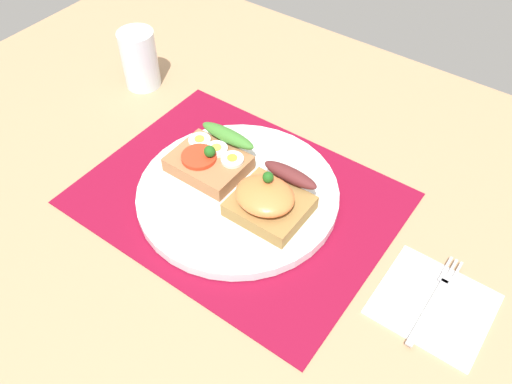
{
  "coord_description": "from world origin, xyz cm",
  "views": [
    {
      "loc": [
        30.34,
        -37.82,
        53.53
      ],
      "look_at": [
        3.0,
        0.0,
        3.23
      ],
      "focal_mm": 37.27,
      "sensor_mm": 36.0,
      "label": 1
    }
  ],
  "objects_px": {
    "napkin": "(435,301)",
    "drinking_glass": "(140,59)",
    "plate": "(238,194)",
    "fork": "(436,297)",
    "sandwich_salmon": "(270,199)",
    "sandwich_egg_tomato": "(211,158)"
  },
  "relations": [
    {
      "from": "sandwich_salmon",
      "to": "fork",
      "type": "relative_size",
      "value": 0.72
    },
    {
      "from": "plate",
      "to": "drinking_glass",
      "type": "height_order",
      "value": "drinking_glass"
    },
    {
      "from": "sandwich_egg_tomato",
      "to": "fork",
      "type": "distance_m",
      "value": 0.34
    },
    {
      "from": "plate",
      "to": "fork",
      "type": "xyz_separation_m",
      "value": [
        0.28,
        0.01,
        -0.0
      ]
    },
    {
      "from": "fork",
      "to": "napkin",
      "type": "bearing_deg",
      "value": -63.97
    },
    {
      "from": "plate",
      "to": "fork",
      "type": "distance_m",
      "value": 0.28
    },
    {
      "from": "napkin",
      "to": "drinking_glass",
      "type": "xyz_separation_m",
      "value": [
        -0.57,
        0.11,
        0.05
      ]
    },
    {
      "from": "plate",
      "to": "fork",
      "type": "height_order",
      "value": "plate"
    },
    {
      "from": "sandwich_salmon",
      "to": "napkin",
      "type": "relative_size",
      "value": 0.79
    },
    {
      "from": "sandwich_salmon",
      "to": "napkin",
      "type": "bearing_deg",
      "value": 1.91
    },
    {
      "from": "plate",
      "to": "napkin",
      "type": "distance_m",
      "value": 0.28
    },
    {
      "from": "plate",
      "to": "napkin",
      "type": "height_order",
      "value": "plate"
    },
    {
      "from": "plate",
      "to": "sandwich_salmon",
      "type": "relative_size",
      "value": 2.75
    },
    {
      "from": "napkin",
      "to": "sandwich_egg_tomato",
      "type": "bearing_deg",
      "value": 178.01
    },
    {
      "from": "plate",
      "to": "napkin",
      "type": "relative_size",
      "value": 2.16
    },
    {
      "from": "plate",
      "to": "sandwich_egg_tomato",
      "type": "height_order",
      "value": "sandwich_egg_tomato"
    },
    {
      "from": "napkin",
      "to": "plate",
      "type": "bearing_deg",
      "value": -179.29
    },
    {
      "from": "plate",
      "to": "sandwich_egg_tomato",
      "type": "bearing_deg",
      "value": 164.96
    },
    {
      "from": "fork",
      "to": "plate",
      "type": "bearing_deg",
      "value": -178.73
    },
    {
      "from": "drinking_glass",
      "to": "sandwich_salmon",
      "type": "bearing_deg",
      "value": -19.32
    },
    {
      "from": "sandwich_egg_tomato",
      "to": "napkin",
      "type": "xyz_separation_m",
      "value": [
        0.34,
        -0.01,
        -0.03
      ]
    },
    {
      "from": "sandwich_egg_tomato",
      "to": "drinking_glass",
      "type": "bearing_deg",
      "value": 156.47
    }
  ]
}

